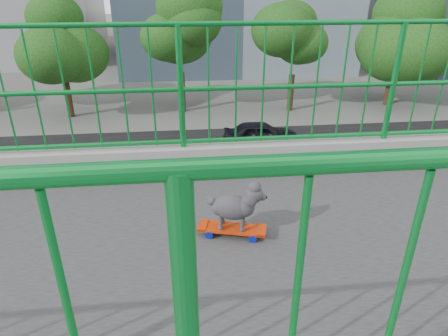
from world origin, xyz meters
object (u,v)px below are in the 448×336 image
at_px(car_5, 197,305).
at_px(car_6, 181,237).
at_px(poodle, 235,205).
at_px(car_0, 331,293).
at_px(car_3, 168,162).
at_px(skateboard, 232,229).
at_px(car_4, 261,134).

relative_size(car_5, car_6, 0.82).
bearing_deg(poodle, car_6, -160.97).
distance_m(car_0, car_6, 5.31).
bearing_deg(car_3, car_5, -174.10).
bearing_deg(car_0, skateboard, -32.69).
height_order(skateboard, car_4, skateboard).
bearing_deg(car_4, car_6, 153.77).
relative_size(skateboard, car_3, 0.11).
bearing_deg(poodle, car_3, -160.55).
distance_m(skateboard, car_3, 16.57).
bearing_deg(car_0, car_3, -153.37).
relative_size(car_4, car_5, 1.07).
xyz_separation_m(poodle, car_4, (-18.46, 4.10, -6.52)).
bearing_deg(skateboard, poodle, 90.00).
bearing_deg(car_0, car_5, -90.00).
bearing_deg(car_6, car_5, 7.49).
height_order(poodle, car_6, poodle).
bearing_deg(skateboard, car_6, -161.11).
bearing_deg(car_4, poodle, 167.49).
height_order(poodle, car_4, poodle).
bearing_deg(car_4, skateboard, 167.42).
relative_size(poodle, car_4, 0.10).
height_order(poodle, car_0, poodle).
distance_m(car_4, car_6, 10.70).
xyz_separation_m(skateboard, poodle, (0.01, 0.02, 0.21)).
relative_size(skateboard, car_6, 0.11).
xyz_separation_m(car_3, car_5, (9.60, 0.99, -0.04)).
distance_m(skateboard, car_0, 9.23).
relative_size(car_0, car_4, 0.98).
xyz_separation_m(poodle, car_0, (-5.66, 3.61, -6.53)).
xyz_separation_m(car_0, car_4, (-12.80, 0.49, 0.02)).
relative_size(poodle, car_6, 0.08).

